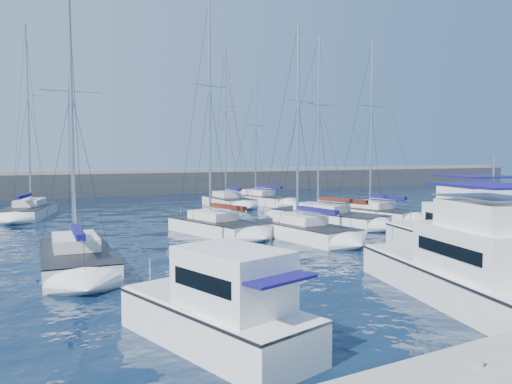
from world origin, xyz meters
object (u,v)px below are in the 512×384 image
motor_yacht_port_inner (470,271)px  sailboat_mid_e (376,213)px  motor_yacht_stbd_inner (463,236)px  sailboat_back_b (228,201)px  sailboat_back_c (260,199)px  sailboat_mid_b (217,226)px  motor_yacht_stbd_outer (505,234)px  motor_yacht_port_outer (221,313)px  sailboat_mid_d (327,217)px  sailboat_mid_c (304,231)px  sailboat_back_a (29,211)px  sailboat_mid_a (76,259)px

motor_yacht_port_inner → sailboat_mid_e: 23.60m
motor_yacht_stbd_inner → sailboat_back_b: sailboat_back_b is taller
sailboat_back_b → sailboat_back_c: sailboat_back_b is taller
sailboat_mid_e → sailboat_back_b: 17.23m
sailboat_mid_b → motor_yacht_stbd_outer: bearing=-61.2°
motor_yacht_port_outer → sailboat_mid_b: size_ratio=0.42×
sailboat_mid_d → sailboat_mid_e: sailboat_mid_e is taller
sailboat_mid_c → sailboat_back_c: bearing=62.5°
sailboat_back_a → sailboat_back_b: sailboat_back_a is taller
sailboat_mid_b → sailboat_back_a: size_ratio=0.94×
motor_yacht_stbd_outer → motor_yacht_stbd_inner: bearing=170.7°
sailboat_back_b → sailboat_mid_b: bearing=-115.6°
sailboat_mid_a → sailboat_back_b: sailboat_back_b is taller
motor_yacht_stbd_inner → sailboat_mid_d: size_ratio=0.67×
sailboat_mid_c → sailboat_back_b: sailboat_back_b is taller
motor_yacht_port_inner → sailboat_mid_b: 18.90m
motor_yacht_stbd_inner → sailboat_back_b: (1.25, 30.14, -0.58)m
motor_yacht_stbd_outer → sailboat_mid_a: 22.58m
motor_yacht_port_inner → sailboat_mid_c: (2.74, 14.26, -0.61)m
motor_yacht_stbd_inner → sailboat_mid_e: bearing=81.3°
motor_yacht_stbd_outer → sailboat_mid_d: 14.02m
motor_yacht_stbd_outer → sailboat_back_b: (-2.20, 30.17, -0.39)m
motor_yacht_stbd_inner → sailboat_mid_b: (-7.89, 13.39, -0.59)m
motor_yacht_stbd_inner → motor_yacht_stbd_outer: (3.45, -0.03, -0.19)m
sailboat_mid_c → sailboat_back_a: sailboat_back_a is taller
sailboat_back_b → sailboat_back_c: bearing=13.6°
sailboat_back_c → motor_yacht_stbd_outer: bearing=-103.8°
motor_yacht_port_outer → sailboat_mid_c: (12.38, 13.76, -0.42)m
motor_yacht_stbd_inner → sailboat_back_a: 35.09m
sailboat_mid_a → sailboat_mid_b: 12.10m
motor_yacht_stbd_inner → sailboat_back_a: size_ratio=0.58×
sailboat_mid_a → sailboat_mid_c: bearing=13.4°
motor_yacht_stbd_inner → motor_yacht_port_outer: bearing=-145.3°
motor_yacht_stbd_outer → sailboat_mid_a: size_ratio=0.53×
motor_yacht_port_outer → sailboat_back_a: (-1.80, 35.03, -0.40)m
sailboat_mid_d → motor_yacht_port_outer: bearing=-146.9°
motor_yacht_stbd_inner → motor_yacht_stbd_outer: motor_yacht_stbd_inner is taller
sailboat_mid_c → sailboat_mid_d: (5.66, 5.08, -0.01)m
motor_yacht_port_outer → sailboat_back_b: bearing=50.5°
motor_yacht_stbd_inner → sailboat_back_c: (5.62, 30.96, -0.63)m
sailboat_mid_b → sailboat_mid_d: sailboat_mid_b is taller
motor_yacht_stbd_inner → sailboat_mid_c: size_ratio=0.71×
sailboat_mid_d → sailboat_back_b: size_ratio=0.88×
motor_yacht_port_outer → sailboat_mid_a: sailboat_mid_a is taller
motor_yacht_stbd_inner → sailboat_mid_e: (6.89, 13.86, -0.59)m
motor_yacht_stbd_inner → sailboat_mid_d: (1.76, 13.88, -0.62)m
motor_yacht_port_inner → sailboat_mid_a: sailboat_mid_a is taller
motor_yacht_stbd_inner → sailboat_mid_b: size_ratio=0.62×
motor_yacht_port_outer → sailboat_back_a: 35.08m
sailboat_mid_b → sailboat_back_c: 22.16m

